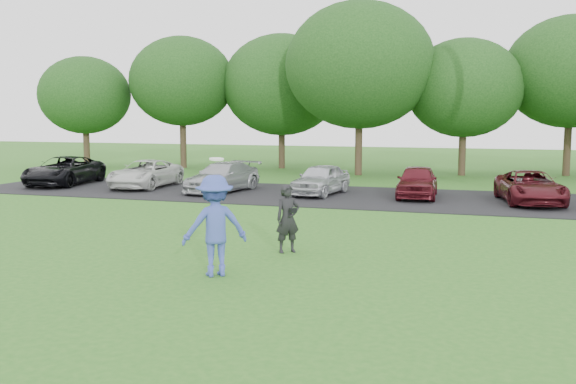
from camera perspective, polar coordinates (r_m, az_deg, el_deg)
name	(u,v)px	position (r m, az deg, el deg)	size (l,w,h in m)	color
ground	(229,287)	(11.62, -5.28, -8.38)	(100.00, 100.00, 0.00)	#28651D
parking_lot	(365,197)	(23.92, 6.90, -0.44)	(32.00, 6.50, 0.03)	black
frisbee_player	(215,226)	(12.23, -6.52, -2.98)	(1.43, 1.31, 2.27)	#3D4DAC
camera_bystander	(288,219)	(14.21, -0.02, -2.39)	(0.66, 0.63, 1.52)	black
parked_cars	(336,180)	(24.15, 4.31, 1.07)	(28.62, 4.65, 1.22)	black
tree_row	(434,77)	(33.25, 12.81, 9.94)	(42.39, 9.85, 8.64)	#38281C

